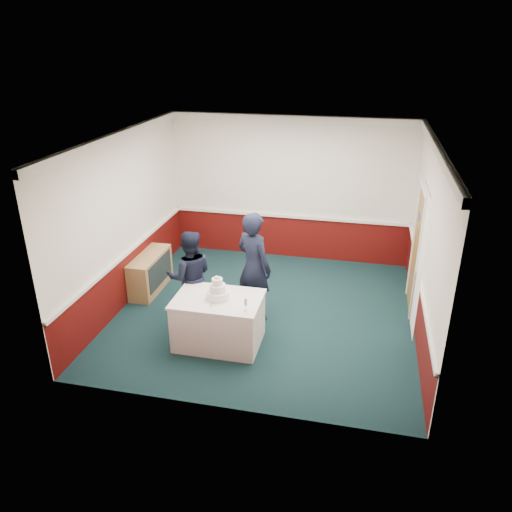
% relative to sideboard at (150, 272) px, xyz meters
% --- Properties ---
extents(ground, '(5.00, 5.00, 0.00)m').
position_rel_sideboard_xyz_m(ground, '(2.28, -0.38, -0.35)').
color(ground, '#142F30').
rests_on(ground, ground).
extents(room_shell, '(5.00, 5.00, 3.00)m').
position_rel_sideboard_xyz_m(room_shell, '(2.36, 0.23, 1.62)').
color(room_shell, silver).
rests_on(room_shell, ground).
extents(sideboard, '(0.41, 1.20, 0.70)m').
position_rel_sideboard_xyz_m(sideboard, '(0.00, 0.00, 0.00)').
color(sideboard, tan).
rests_on(sideboard, ground).
extents(cake_table, '(1.32, 0.92, 0.79)m').
position_rel_sideboard_xyz_m(cake_table, '(1.76, -1.46, 0.05)').
color(cake_table, white).
rests_on(cake_table, ground).
extents(wedding_cake, '(0.35, 0.35, 0.36)m').
position_rel_sideboard_xyz_m(wedding_cake, '(1.76, -1.46, 0.55)').
color(wedding_cake, white).
rests_on(wedding_cake, cake_table).
extents(cake_knife, '(0.02, 0.22, 0.00)m').
position_rel_sideboard_xyz_m(cake_knife, '(1.73, -1.66, 0.44)').
color(cake_knife, silver).
rests_on(cake_knife, cake_table).
extents(champagne_flute, '(0.05, 0.05, 0.21)m').
position_rel_sideboard_xyz_m(champagne_flute, '(2.26, -1.74, 0.58)').
color(champagne_flute, silver).
rests_on(champagne_flute, cake_table).
extents(person_man, '(0.93, 0.84, 1.59)m').
position_rel_sideboard_xyz_m(person_man, '(1.11, -0.86, 0.44)').
color(person_man, black).
rests_on(person_man, ground).
extents(person_woman, '(0.82, 0.73, 1.88)m').
position_rel_sideboard_xyz_m(person_woman, '(2.11, -0.55, 0.59)').
color(person_woman, black).
rests_on(person_woman, ground).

